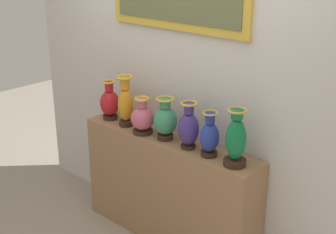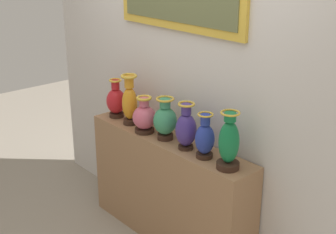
{
  "view_description": "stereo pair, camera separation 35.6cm",
  "coord_description": "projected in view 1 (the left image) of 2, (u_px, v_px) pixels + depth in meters",
  "views": [
    {
      "loc": [
        2.25,
        -2.46,
        2.33
      ],
      "look_at": [
        0.0,
        0.0,
        1.08
      ],
      "focal_mm": 50.59,
      "sensor_mm": 36.0,
      "label": 1
    },
    {
      "loc": [
        2.5,
        -2.21,
        2.33
      ],
      "look_at": [
        0.0,
        0.0,
        1.08
      ],
      "focal_mm": 50.59,
      "sensor_mm": 36.0,
      "label": 2
    }
  ],
  "objects": [
    {
      "name": "vase_amber",
      "position": [
        125.0,
        103.0,
        3.81
      ],
      "size": [
        0.14,
        0.14,
        0.42
      ],
      "color": "#382319",
      "rests_on": "display_shelf"
    },
    {
      "name": "vase_indigo",
      "position": [
        189.0,
        128.0,
        3.41
      ],
      "size": [
        0.15,
        0.15,
        0.35
      ],
      "color": "#382319",
      "rests_on": "display_shelf"
    },
    {
      "name": "vase_cobalt",
      "position": [
        209.0,
        137.0,
        3.29
      ],
      "size": [
        0.14,
        0.14,
        0.33
      ],
      "color": "#382319",
      "rests_on": "display_shelf"
    },
    {
      "name": "display_shelf",
      "position": [
        168.0,
        190.0,
        3.78
      ],
      "size": [
        1.6,
        0.3,
        0.9
      ],
      "primitive_type": "cube",
      "color": "#99704C",
      "rests_on": "ground_plane"
    },
    {
      "name": "vase_jade",
      "position": [
        165.0,
        120.0,
        3.56
      ],
      "size": [
        0.18,
        0.18,
        0.33
      ],
      "color": "#382319",
      "rests_on": "display_shelf"
    },
    {
      "name": "vase_rose",
      "position": [
        143.0,
        118.0,
        3.69
      ],
      "size": [
        0.19,
        0.19,
        0.3
      ],
      "color": "#382319",
      "rests_on": "display_shelf"
    },
    {
      "name": "back_wall",
      "position": [
        186.0,
        76.0,
        3.61
      ],
      "size": [
        3.51,
        0.14,
        2.65
      ],
      "color": "silver",
      "rests_on": "ground_plane"
    },
    {
      "name": "vase_crimson",
      "position": [
        110.0,
        103.0,
        3.98
      ],
      "size": [
        0.17,
        0.17,
        0.34
      ],
      "color": "#382319",
      "rests_on": "display_shelf"
    },
    {
      "name": "vase_emerald",
      "position": [
        236.0,
        141.0,
        3.13
      ],
      "size": [
        0.16,
        0.16,
        0.4
      ],
      "color": "#382319",
      "rests_on": "display_shelf"
    }
  ]
}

